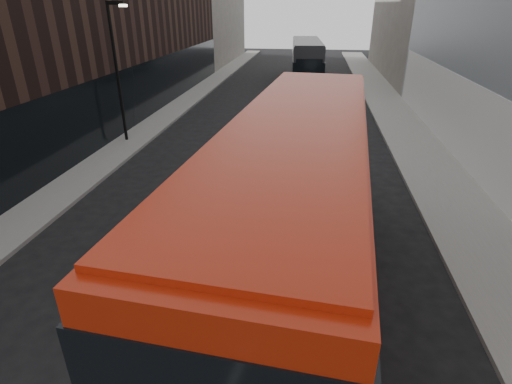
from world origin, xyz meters
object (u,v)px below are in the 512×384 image
at_px(car_a, 318,130).
at_px(car_b, 324,110).
at_px(red_bus, 296,207).
at_px(grey_bus, 306,59).
at_px(car_c, 341,105).
at_px(street_lamp, 117,64).

xyz_separation_m(car_a, car_b, (0.34, 4.15, 0.11)).
distance_m(red_bus, grey_bus, 33.21).
xyz_separation_m(grey_bus, car_b, (1.59, -15.51, -1.30)).
relative_size(grey_bus, car_c, 2.61).
height_order(red_bus, car_b, red_bus).
relative_size(red_bus, car_a, 3.28).
bearing_deg(street_lamp, car_a, 9.22).
bearing_deg(red_bus, car_c, 88.63).
distance_m(red_bus, car_c, 19.89).
bearing_deg(red_bus, car_b, 91.87).
height_order(street_lamp, car_b, street_lamp).
distance_m(car_b, car_c, 2.33).
distance_m(street_lamp, car_b, 12.77).
height_order(grey_bus, car_a, grey_bus).
distance_m(red_bus, car_b, 17.82).
relative_size(street_lamp, grey_bus, 0.59).
xyz_separation_m(red_bus, car_c, (2.22, 19.66, -2.05)).
distance_m(street_lamp, red_bus, 15.46).
xyz_separation_m(car_b, car_c, (1.23, 1.97, -0.08)).
height_order(street_lamp, red_bus, street_lamp).
relative_size(car_b, car_c, 0.99).
bearing_deg(car_a, grey_bus, 89.13).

